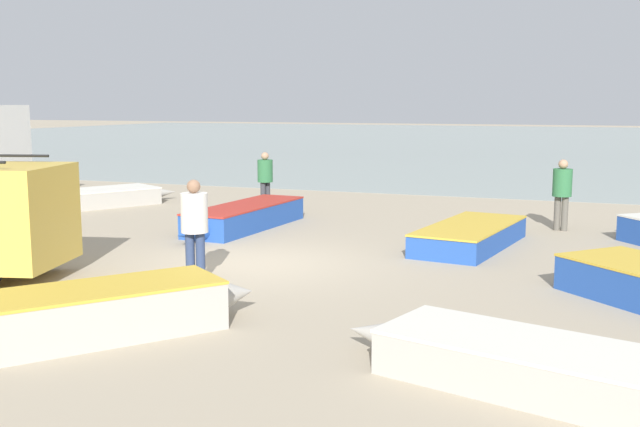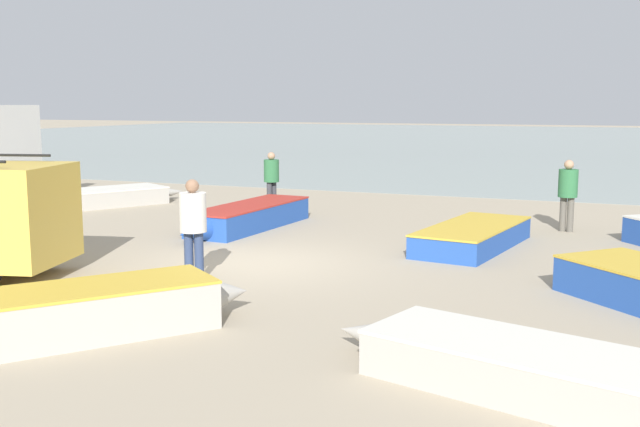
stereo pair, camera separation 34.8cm
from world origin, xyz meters
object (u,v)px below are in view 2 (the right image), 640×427
Objects in this scene: fisherman_0 at (271,175)px; fisherman_1 at (193,220)px; fisherman_2 at (568,189)px; fishing_rowboat_1 at (246,217)px; fishing_rowboat_2 at (98,198)px; fishing_rowboat_3 at (475,235)px; fishing_rowboat_6 at (509,365)px; fishing_rowboat_4 at (111,308)px.

fisherman_0 is 0.94× the size of fisherman_1.
fisherman_1 reaches higher than fisherman_2.
fishing_rowboat_1 reaches higher than fishing_rowboat_2.
fishing_rowboat_1 is 2.81× the size of fisherman_1.
fishing_rowboat_2 is 2.87× the size of fisherman_2.
fisherman_2 is (1.71, 2.81, 0.80)m from fishing_rowboat_3.
fisherman_0 is at bearing -161.17° from fishing_rowboat_1.
fishing_rowboat_2 is 2.97× the size of fisherman_0.
fishing_rowboat_6 is at bearing -158.26° from fishing_rowboat_3.
fisherman_0 is at bearing -0.93° from fisherman_1.
fishing_rowboat_3 is 2.67× the size of fisherman_2.
fishing_rowboat_6 is 2.34× the size of fisherman_1.
fisherman_0 is 0.97× the size of fisherman_2.
fishing_rowboat_4 reaches higher than fishing_rowboat_2.
fishing_rowboat_6 is 10.96m from fisherman_2.
fishing_rowboat_4 is 12.07m from fisherman_0.
fishing_rowboat_1 is 5.55m from fisherman_1.
fisherman_2 reaches higher than fishing_rowboat_1.
fishing_rowboat_3 is at bearing -61.37° from fishing_rowboat_6.
fishing_rowboat_3 is at bearing 14.27° from fishing_rowboat_4.
fisherman_1 reaches higher than fishing_rowboat_2.
fishing_rowboat_4 is at bearing 15.18° from fishing_rowboat_6.
fisherman_1 reaches higher than fisherman_0.
fishing_rowboat_6 is 2.49× the size of fisherman_0.
fishing_rowboat_6 is at bearing 46.12° from fishing_rowboat_1.
fishing_rowboat_4 is 12.09m from fisherman_2.
fishing_rowboat_1 is 6.47m from fishing_rowboat_2.
fishing_rowboat_6 is (1.89, -8.12, 0.02)m from fishing_rowboat_3.
fishing_rowboat_4 reaches higher than fishing_rowboat_6.
fishing_rowboat_4 is at bearing -15.20° from fisherman_2.
fishing_rowboat_4 reaches higher than fishing_rowboat_3.
fishing_rowboat_4 is 2.02× the size of fisherman_2.
fishing_rowboat_3 is (5.73, -0.18, -0.05)m from fishing_rowboat_1.
fishing_rowboat_3 is 1.11× the size of fishing_rowboat_6.
fishing_rowboat_1 is at bearing 96.85° from fishing_rowboat_3.
fisherman_0 is at bearing 70.62° from fishing_rowboat_3.
fisherman_1 reaches higher than fishing_rowboat_1.
fishing_rowboat_4 is at bearing 165.40° from fishing_rowboat_3.
fishing_rowboat_6 is 14.48m from fisherman_0.
fishing_rowboat_4 is (8.40, -10.29, 0.08)m from fishing_rowboat_2.
fisherman_2 is (13.59, 0.60, 0.79)m from fishing_rowboat_2.
fisherman_0 reaches higher than fishing_rowboat_1.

